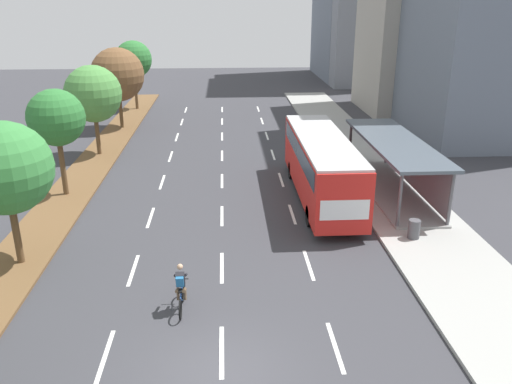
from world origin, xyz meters
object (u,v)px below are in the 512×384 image
Objects in this scene: bus at (321,162)px; median_tree_farthest at (133,59)px; bus_shelter at (398,161)px; median_tree_third at (56,118)px; median_tree_fourth at (93,94)px; cyclist at (181,290)px; median_tree_fifth at (117,75)px; median_tree_second at (5,169)px; trash_bin at (414,229)px.

bus is 28.15m from median_tree_farthest.
median_tree_third is (-17.98, 0.69, 2.43)m from bus_shelter.
median_tree_fourth reaches higher than bus_shelter.
bus is 13.93m from median_tree_third.
bus_shelter is at bearing -53.65° from median_tree_farthest.
median_tree_fourth is at bearing 89.41° from median_tree_third.
cyclist is 13.92m from median_tree_third.
median_tree_second is at bearing -89.64° from median_tree_fifth.
bus is 16.47m from median_tree_fourth.
median_tree_second is at bearing -87.28° from median_tree_third.
median_tree_third is 7.79m from median_tree_fourth.
median_tree_fifth is at bearing 90.36° from median_tree_second.
bus is at bearing -33.53° from median_tree_fourth.
cyclist is (-10.90, -10.77, -1.08)m from bus_shelter.
median_tree_second is at bearing -153.82° from bus.
median_tree_fifth is (-13.47, 16.81, 2.32)m from bus.
trash_bin is (16.63, -30.00, -4.16)m from median_tree_farthest.
bus_shelter reaches higher than trash_bin.
cyclist is at bearing -75.78° from median_tree_fifth.
bus reaches higher than bus_shelter.
median_tree_fifth is (0.14, 7.79, 0.20)m from median_tree_fourth.
median_tree_fourth is 0.93× the size of median_tree_fifth.
median_tree_fifth is 7.52× the size of trash_bin.
median_tree_second is (-13.33, -6.55, 2.00)m from bus.
median_tree_fifth is at bearing 126.89° from trash_bin.
trash_bin is (3.20, -5.40, -1.49)m from bus.
trash_bin is at bearing -40.62° from median_tree_fourth.
median_tree_third reaches higher than bus.
bus is 1.90× the size of median_tree_fourth.
median_tree_second is (-17.61, -7.09, 2.20)m from bus_shelter.
trash_bin is (-1.08, -5.95, -1.29)m from bus_shelter.
median_tree_second is 0.97× the size of median_tree_fourth.
median_tree_fourth is at bearing 91.07° from median_tree_second.
median_tree_third is at bearing -90.66° from median_tree_farthest.
median_tree_third reaches higher than trash_bin.
median_tree_fourth reaches higher than cyclist.
cyclist is 0.31× the size of median_tree_fourth.
median_tree_farthest is at bearing 126.35° from bus_shelter.
bus_shelter is at bearing 7.24° from bus.
median_tree_third is 23.37m from median_tree_farthest.
bus is at bearing 57.09° from cyclist.
median_tree_fourth is 7.79m from median_tree_fifth.
median_tree_farthest reaches higher than trash_bin.
median_tree_fourth reaches higher than trash_bin.
median_tree_second is (-6.71, 3.68, 3.27)m from cyclist.
median_tree_fifth reaches higher than trash_bin.
median_tree_fourth is 15.59m from median_tree_farthest.
median_tree_farthest reaches higher than median_tree_second.
trash_bin is at bearing -59.36° from bus.
median_tree_farthest is (-6.81, 34.83, 3.95)m from cyclist.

